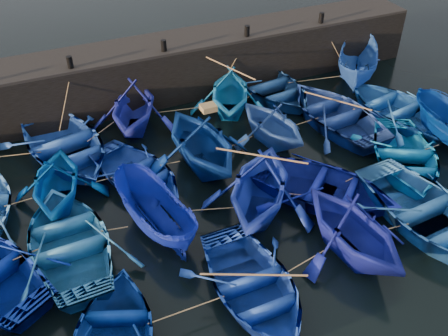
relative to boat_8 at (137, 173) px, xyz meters
name	(u,v)px	position (x,y,z in m)	size (l,w,h in m)	color
ground	(264,239)	(2.93, -4.50, -0.47)	(120.00, 120.00, 0.00)	black
quay_wall	(160,71)	(2.93, 6.00, 0.78)	(26.00, 2.50, 2.50)	black
quay_top	(158,44)	(2.93, 6.00, 2.09)	(26.00, 2.50, 0.12)	black
bollard_1	(70,62)	(-1.07, 5.10, 2.40)	(0.24, 0.24, 0.50)	black
bollard_2	(164,46)	(2.93, 5.10, 2.40)	(0.24, 0.24, 0.50)	black
bollard_3	(247,31)	(6.93, 5.10, 2.40)	(0.24, 0.24, 0.50)	black
bollard_4	(321,18)	(10.93, 5.10, 2.40)	(0.24, 0.24, 0.50)	black
boat_1	(64,146)	(-2.14, 2.67, 0.13)	(4.16, 5.82, 1.21)	blue
boat_2	(133,106)	(0.98, 3.67, 0.65)	(3.66, 4.25, 2.24)	navy
boat_3	(230,91)	(5.22, 3.21, 0.62)	(3.56, 4.13, 2.17)	blue
boat_4	(271,87)	(7.59, 3.72, 0.08)	(3.78, 5.28, 1.10)	navy
boat_5	(358,65)	(12.13, 3.28, 0.50)	(1.88, 5.00, 1.94)	#224FA6
boat_7	(56,181)	(-2.79, 0.00, 0.54)	(3.31, 3.84, 2.02)	#00438F
boat_8	(137,173)	(0.00, 0.00, 0.00)	(3.24, 4.52, 0.94)	#193DAF
boat_9	(202,141)	(2.57, -0.06, 0.77)	(4.06, 4.71, 2.48)	navy
boat_10	(272,122)	(5.80, 0.33, 0.52)	(3.24, 3.75, 1.98)	#2D56AB
boat_11	(336,113)	(8.99, 0.45, 0.10)	(3.93, 5.49, 1.14)	navy
boat_12	(397,107)	(11.73, -0.21, 0.08)	(3.82, 5.34, 1.11)	blue
boat_14	(69,240)	(-2.88, -2.52, 0.07)	(3.73, 5.22, 1.08)	#2268A6
boat_15	(154,213)	(-0.16, -2.69, 0.34)	(1.57, 4.17, 1.61)	navy
boat_16	(260,186)	(3.36, -3.26, 0.73)	(3.93, 4.56, 2.40)	#182EA8
boat_17	(324,188)	(5.77, -3.61, 0.08)	(3.78, 5.29, 1.10)	navy
boat_18	(405,156)	(9.64, -3.24, 0.06)	(3.62, 5.06, 1.05)	blue
boat_22	(253,287)	(1.55, -6.45, 0.03)	(3.41, 4.77, 0.99)	#163A9C
boat_23	(353,228)	(5.10, -6.11, 0.64)	(3.65, 4.23, 2.23)	navy
boat_24	(431,215)	(8.16, -6.25, 0.13)	(4.15, 5.80, 1.20)	#2462B4
wooden_crate	(208,108)	(2.87, -0.06, 2.12)	(0.54, 0.45, 0.22)	olive
mooring_ropes	(210,138)	(3.12, 0.48, 0.40)	(18.77, 11.49, 2.10)	tan
loose_oars	(273,137)	(4.78, -1.51, 1.24)	(9.70, 11.74, 1.47)	#99724C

